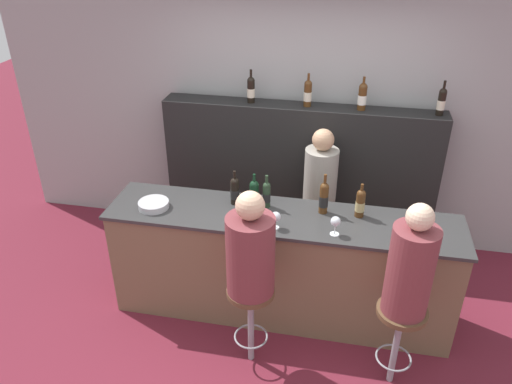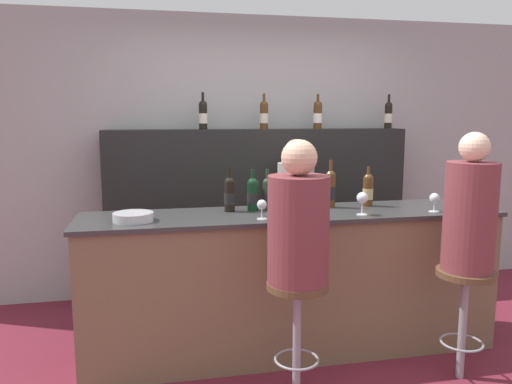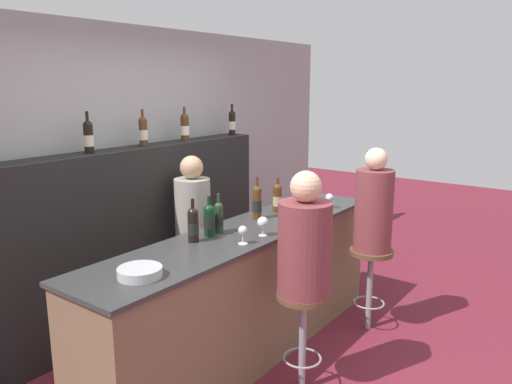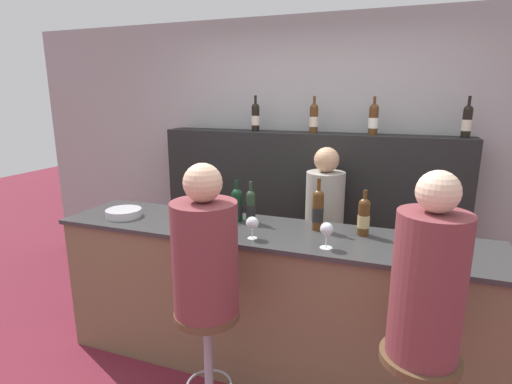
% 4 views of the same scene
% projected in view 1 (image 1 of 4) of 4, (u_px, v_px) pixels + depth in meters
% --- Properties ---
extents(ground_plane, '(16.00, 16.00, 0.00)m').
position_uv_depth(ground_plane, '(274.00, 333.00, 4.33)').
color(ground_plane, maroon).
extents(wall_back, '(6.40, 0.05, 2.60)m').
position_uv_depth(wall_back, '(303.00, 123.00, 5.12)').
color(wall_back, '#9E9E9E').
rests_on(wall_back, ground_plane).
extents(bar_counter, '(2.93, 0.63, 1.02)m').
position_uv_depth(bar_counter, '(281.00, 265.00, 4.33)').
color(bar_counter, brown).
rests_on(bar_counter, ground_plane).
extents(back_bar_cabinet, '(2.75, 0.28, 1.56)m').
position_uv_depth(back_bar_cabinet, '(298.00, 178.00, 5.18)').
color(back_bar_cabinet, black).
rests_on(back_bar_cabinet, ground_plane).
extents(wine_bottle_counter_0, '(0.08, 0.08, 0.31)m').
position_uv_depth(wine_bottle_counter_0, '(235.00, 190.00, 4.20)').
color(wine_bottle_counter_0, black).
rests_on(wine_bottle_counter_0, bar_counter).
extents(wine_bottle_counter_1, '(0.08, 0.08, 0.30)m').
position_uv_depth(wine_bottle_counter_1, '(254.00, 193.00, 4.17)').
color(wine_bottle_counter_1, black).
rests_on(wine_bottle_counter_1, bar_counter).
extents(wine_bottle_counter_2, '(0.07, 0.07, 0.29)m').
position_uv_depth(wine_bottle_counter_2, '(267.00, 194.00, 4.16)').
color(wine_bottle_counter_2, '#233823').
rests_on(wine_bottle_counter_2, bar_counter).
extents(wine_bottle_counter_3, '(0.07, 0.07, 0.35)m').
position_uv_depth(wine_bottle_counter_3, '(324.00, 198.00, 4.06)').
color(wine_bottle_counter_3, '#4C2D14').
rests_on(wine_bottle_counter_3, bar_counter).
extents(wine_bottle_counter_4, '(0.08, 0.08, 0.30)m').
position_uv_depth(wine_bottle_counter_4, '(360.00, 203.00, 4.02)').
color(wine_bottle_counter_4, '#4C2D14').
rests_on(wine_bottle_counter_4, bar_counter).
extents(wine_bottle_backbar_0, '(0.08, 0.08, 0.32)m').
position_uv_depth(wine_bottle_backbar_0, '(251.00, 89.00, 4.82)').
color(wine_bottle_backbar_0, black).
rests_on(wine_bottle_backbar_0, back_bar_cabinet).
extents(wine_bottle_backbar_1, '(0.08, 0.08, 0.32)m').
position_uv_depth(wine_bottle_backbar_1, '(308.00, 93.00, 4.73)').
color(wine_bottle_backbar_1, '#4C2D14').
rests_on(wine_bottle_backbar_1, back_bar_cabinet).
extents(wine_bottle_backbar_2, '(0.08, 0.08, 0.32)m').
position_uv_depth(wine_bottle_backbar_2, '(362.00, 96.00, 4.64)').
color(wine_bottle_backbar_2, '#4C2D14').
rests_on(wine_bottle_backbar_2, back_bar_cabinet).
extents(wine_bottle_backbar_3, '(0.07, 0.07, 0.32)m').
position_uv_depth(wine_bottle_backbar_3, '(441.00, 101.00, 4.52)').
color(wine_bottle_backbar_3, black).
rests_on(wine_bottle_backbar_3, back_bar_cabinet).
extents(wine_glass_0, '(0.07, 0.07, 0.13)m').
position_uv_depth(wine_glass_0, '(246.00, 215.00, 3.93)').
color(wine_glass_0, silver).
rests_on(wine_glass_0, bar_counter).
extents(wine_glass_1, '(0.08, 0.08, 0.14)m').
position_uv_depth(wine_glass_1, '(276.00, 217.00, 3.88)').
color(wine_glass_1, silver).
rests_on(wine_glass_1, bar_counter).
extents(wine_glass_2, '(0.08, 0.08, 0.16)m').
position_uv_depth(wine_glass_2, '(336.00, 222.00, 3.79)').
color(wine_glass_2, silver).
rests_on(wine_glass_2, bar_counter).
extents(wine_glass_3, '(0.07, 0.07, 0.13)m').
position_uv_depth(wine_glass_3, '(408.00, 232.00, 3.71)').
color(wine_glass_3, silver).
rests_on(wine_glass_3, bar_counter).
extents(metal_bowl, '(0.26, 0.26, 0.06)m').
position_uv_depth(metal_bowl, '(154.00, 205.00, 4.19)').
color(metal_bowl, '#B7B7BC').
rests_on(metal_bowl, bar_counter).
extents(bar_stool_left, '(0.37, 0.37, 0.72)m').
position_uv_depth(bar_stool_left, '(251.00, 306.00, 3.81)').
color(bar_stool_left, gray).
rests_on(bar_stool_left, ground_plane).
extents(guest_seated_left, '(0.36, 0.36, 0.83)m').
position_uv_depth(guest_seated_left, '(250.00, 251.00, 3.56)').
color(guest_seated_left, brown).
rests_on(guest_seated_left, bar_stool_left).
extents(bar_stool_right, '(0.37, 0.37, 0.72)m').
position_uv_depth(bar_stool_right, '(399.00, 326.00, 3.62)').
color(bar_stool_right, gray).
rests_on(bar_stool_right, ground_plane).
extents(guest_seated_right, '(0.32, 0.32, 0.87)m').
position_uv_depth(guest_seated_right, '(411.00, 267.00, 3.36)').
color(guest_seated_right, brown).
rests_on(guest_seated_right, bar_stool_right).
extents(bartender, '(0.32, 0.32, 1.49)m').
position_uv_depth(bartender, '(318.00, 206.00, 4.86)').
color(bartender, gray).
rests_on(bartender, ground_plane).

